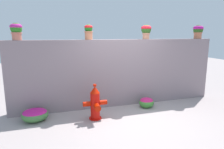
{
  "coord_description": "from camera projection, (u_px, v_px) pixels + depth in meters",
  "views": [
    {
      "loc": [
        -1.96,
        -4.42,
        2.11
      ],
      "look_at": [
        -0.28,
        0.95,
        0.98
      ],
      "focal_mm": 32.32,
      "sensor_mm": 36.0,
      "label": 1
    }
  ],
  "objects": [
    {
      "name": "fire_hydrant",
      "position": [
        95.0,
        104.0,
        5.02
      ],
      "size": [
        0.61,
        0.48,
        0.9
      ],
      "color": "red",
      "rests_on": "ground"
    },
    {
      "name": "flower_bush_right",
      "position": [
        35.0,
        114.0,
        4.97
      ],
      "size": [
        0.64,
        0.57,
        0.32
      ],
      "color": "#40713A",
      "rests_on": "ground"
    },
    {
      "name": "ground_plane",
      "position": [
        134.0,
        118.0,
        5.12
      ],
      "size": [
        24.0,
        24.0,
        0.0
      ],
      "primitive_type": "plane",
      "color": "#9D908E"
    },
    {
      "name": "potted_plant_3",
      "position": [
        198.0,
        30.0,
        6.55
      ],
      "size": [
        0.32,
        0.32,
        0.44
      ],
      "color": "#B2694C",
      "rests_on": "stone_wall"
    },
    {
      "name": "potted_plant_0",
      "position": [
        16.0,
        30.0,
        4.93
      ],
      "size": [
        0.29,
        0.29,
        0.42
      ],
      "color": "#BE6B59",
      "rests_on": "stone_wall"
    },
    {
      "name": "potted_plant_2",
      "position": [
        146.0,
        30.0,
        6.0
      ],
      "size": [
        0.3,
        0.3,
        0.42
      ],
      "color": "tan",
      "rests_on": "stone_wall"
    },
    {
      "name": "stone_wall",
      "position": [
        119.0,
        73.0,
        6.0
      ],
      "size": [
        6.15,
        0.32,
        1.96
      ],
      "primitive_type": "cube",
      "color": "gray",
      "rests_on": "ground"
    },
    {
      "name": "potted_plant_1",
      "position": [
        89.0,
        31.0,
        5.47
      ],
      "size": [
        0.24,
        0.24,
        0.41
      ],
      "color": "#C37350",
      "rests_on": "stone_wall"
    },
    {
      "name": "flower_bush_left",
      "position": [
        146.0,
        102.0,
        5.89
      ],
      "size": [
        0.43,
        0.39,
        0.3
      ],
      "color": "#3F8234",
      "rests_on": "ground"
    }
  ]
}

